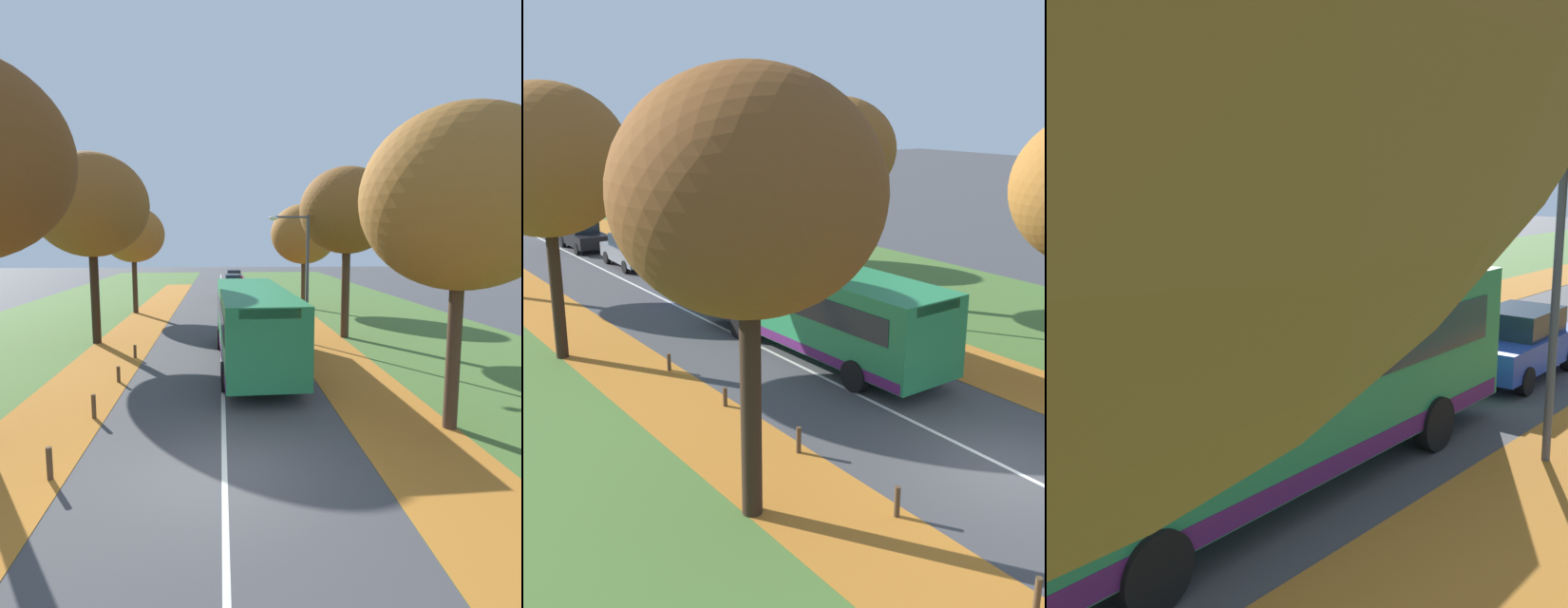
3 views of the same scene
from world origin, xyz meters
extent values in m
cube|color=#476B2D|center=(-9.20, 20.00, 0.00)|extent=(12.00, 90.00, 0.01)
cube|color=#B26B23|center=(-4.60, 14.00, 0.01)|extent=(2.80, 60.00, 0.00)
cube|color=silver|center=(0.00, 20.00, 0.00)|extent=(0.12, 80.00, 0.01)
cylinder|color=black|center=(-5.92, 13.39, 2.23)|extent=(0.40, 0.40, 4.47)
ellipsoid|color=brown|center=(-5.92, 13.39, 6.44)|extent=(5.26, 5.26, 4.74)
cylinder|color=#382619|center=(-5.77, 22.99, 1.86)|extent=(0.33, 0.33, 3.72)
ellipsoid|color=#935B23|center=(-5.77, 22.99, 5.26)|extent=(4.11, 4.11, 3.70)
cylinder|color=#4C3823|center=(-3.59, 10.23, 0.28)|extent=(0.12, 0.12, 0.56)
cylinder|color=#47474C|center=(4.00, 12.55, 3.00)|extent=(0.14, 0.14, 6.00)
cylinder|color=#47474C|center=(3.20, 12.55, 5.90)|extent=(1.60, 0.10, 0.10)
ellipsoid|color=silver|center=(2.40, 12.55, 5.85)|extent=(0.44, 0.28, 0.20)
cube|color=#237A47|center=(1.19, 8.84, 1.73)|extent=(2.76, 10.46, 2.50)
cube|color=#19232D|center=(1.19, 8.84, 2.13)|extent=(2.77, 9.21, 0.80)
cube|color=#4C1951|center=(1.19, 8.84, 0.66)|extent=(2.78, 10.25, 0.32)
cylinder|color=black|center=(2.46, 5.65, 0.48)|extent=(0.32, 0.97, 0.96)
cylinder|color=black|center=(2.31, 11.73, 0.48)|extent=(0.32, 0.97, 0.96)
cylinder|color=black|center=(-0.07, 11.67, 0.48)|extent=(0.32, 0.97, 0.96)
cube|color=#233D9E|center=(1.36, 17.01, 0.67)|extent=(1.80, 4.24, 0.70)
cube|color=#19232D|center=(1.36, 17.16, 1.32)|extent=(1.49, 2.05, 0.60)
cylinder|color=black|center=(2.17, 15.72, 0.32)|extent=(0.23, 0.64, 0.64)
cylinder|color=black|center=(0.61, 15.69, 0.32)|extent=(0.23, 0.64, 0.64)
cylinder|color=black|center=(0.55, 18.29, 0.32)|extent=(0.23, 0.64, 0.64)
camera|label=1|loc=(-0.03, -9.24, 4.79)|focal=28.00mm
camera|label=2|loc=(-12.84, -8.93, 8.24)|focal=42.00mm
camera|label=3|loc=(8.43, 1.41, 4.75)|focal=42.00mm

